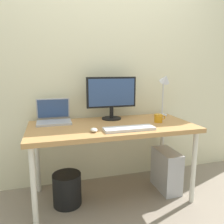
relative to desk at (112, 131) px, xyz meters
The scene contains 11 objects.
ground_plane 0.67m from the desk, ahead, with size 6.00×6.00×0.00m, color gray.
back_wall 0.76m from the desk, 90.00° to the left, with size 4.40×0.04×2.60m, color beige.
desk is the anchor object (origin of this frame).
monitor 0.39m from the desk, 75.26° to the left, with size 0.51×0.20×0.43m.
laptop 0.59m from the desk, 154.80° to the left, with size 0.32×0.26×0.23m.
desk_lamp 0.80m from the desk, 19.16° to the left, with size 0.11×0.16×0.47m.
keyboard 0.25m from the desk, 67.97° to the right, with size 0.44×0.14×0.02m, color silver.
mouse 0.30m from the desk, 136.84° to the right, with size 0.06×0.09×0.03m, color silver.
coffee_mug 0.47m from the desk, ahead, with size 0.11×0.08×0.08m.
computer_tower 0.74m from the desk, ahead, with size 0.18×0.36×0.42m, color #B2B2B7.
wastebasket 0.68m from the desk, behind, with size 0.26×0.26×0.30m, color black.
Camera 1 is at (-0.55, -1.93, 1.24)m, focal length 35.55 mm.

